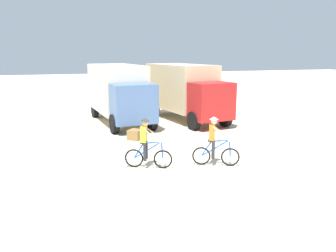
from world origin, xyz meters
name	(u,v)px	position (x,y,z in m)	size (l,w,h in m)	color
ground_plane	(208,183)	(0.00, 0.00, 0.00)	(120.00, 120.00, 0.00)	beige
box_truck_cream_rv	(119,91)	(-0.85, 10.62, 1.87)	(2.90, 6.92, 3.35)	beige
box_truck_tan_camper	(185,89)	(3.10, 10.17, 1.87)	(3.35, 7.03, 3.35)	#CCB78E
cyclist_orange_shirt	(147,145)	(-1.45, 2.07, 0.85)	(1.59, 0.84, 1.82)	black
cyclist_cowboy_hat	(214,143)	(0.96, 1.57, 0.85)	(1.59, 0.85, 1.82)	black
supply_crate	(135,135)	(-0.91, 6.27, 0.24)	(0.60, 0.60, 0.47)	olive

